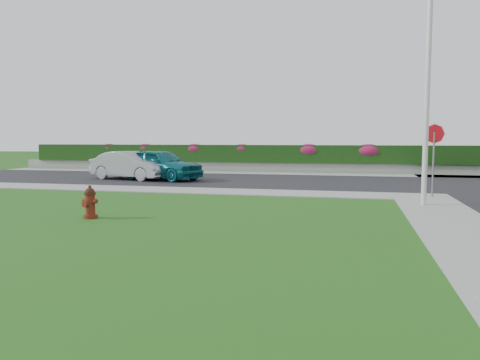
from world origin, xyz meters
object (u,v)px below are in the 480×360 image
(fire_hydrant, at_px, (90,203))
(sedan_silver, at_px, (131,165))
(sedan_teal, at_px, (160,164))
(utility_pole, at_px, (427,102))
(stop_sign, at_px, (434,143))

(fire_hydrant, height_order, sedan_silver, sedan_silver)
(sedan_silver, bearing_deg, sedan_teal, -69.17)
(fire_hydrant, relative_size, sedan_silver, 0.20)
(fire_hydrant, distance_m, sedan_silver, 11.52)
(fire_hydrant, xyz_separation_m, utility_pole, (8.81, 4.45, 2.78))
(sedan_teal, xyz_separation_m, utility_pole, (11.53, -6.43, 2.38))
(sedan_teal, bearing_deg, stop_sign, -90.31)
(sedan_teal, bearing_deg, sedan_silver, 115.32)
(sedan_teal, height_order, sedan_silver, sedan_teal)
(sedan_teal, distance_m, sedan_silver, 1.53)
(sedan_silver, relative_size, utility_pole, 0.67)
(utility_pole, bearing_deg, fire_hydrant, -153.21)
(fire_hydrant, relative_size, utility_pole, 0.13)
(fire_hydrant, bearing_deg, utility_pole, 38.34)
(sedan_silver, bearing_deg, fire_hydrant, -144.10)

